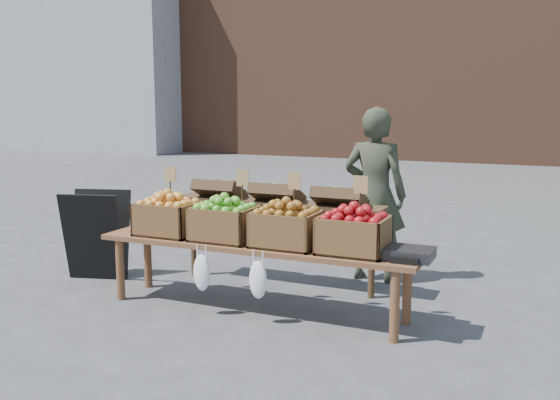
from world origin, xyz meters
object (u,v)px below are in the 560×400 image
at_px(back_table, 277,231).
at_px(crate_green_apples, 353,235).
at_px(crate_russet_pears, 225,223).
at_px(display_bench, 255,277).
at_px(chalkboard_sign, 97,235).
at_px(weighing_scale, 409,254).
at_px(crate_golden_apples, 168,218).
at_px(crate_red_apples, 286,229).
at_px(vendor, 375,195).

distance_m(back_table, crate_green_apples, 1.21).
relative_size(back_table, crate_russet_pears, 4.20).
bearing_deg(display_bench, back_table, 99.88).
relative_size(chalkboard_sign, weighing_scale, 2.55).
relative_size(chalkboard_sign, display_bench, 0.32).
xyz_separation_m(crate_golden_apples, crate_red_apples, (1.10, 0.00, 0.00)).
height_order(vendor, crate_green_apples, vendor).
distance_m(vendor, weighing_scale, 1.44).
relative_size(back_table, display_bench, 0.78).
height_order(vendor, crate_russet_pears, vendor).
distance_m(display_bench, crate_russet_pears, 0.51).
bearing_deg(display_bench, crate_golden_apples, 180.00).
bearing_deg(crate_green_apples, back_table, 142.85).
bearing_deg(back_table, crate_golden_apples, -134.18).
relative_size(vendor, crate_red_apples, 3.31).
xyz_separation_m(back_table, crate_green_apples, (0.95, -0.72, 0.19)).
relative_size(chalkboard_sign, crate_russet_pears, 1.73).
xyz_separation_m(crate_russet_pears, crate_red_apples, (0.55, 0.00, 0.00)).
height_order(crate_golden_apples, crate_russet_pears, same).
bearing_deg(vendor, crate_russet_pears, 55.55).
height_order(back_table, weighing_scale, back_table).
bearing_deg(chalkboard_sign, crate_russet_pears, -24.62).
distance_m(chalkboard_sign, crate_russet_pears, 1.58).
relative_size(crate_golden_apples, crate_russet_pears, 1.00).
xyz_separation_m(crate_russet_pears, crate_green_apples, (1.10, 0.00, 0.00)).
xyz_separation_m(back_table, weighing_scale, (1.38, -0.72, 0.09)).
relative_size(crate_red_apples, weighing_scale, 1.47).
relative_size(vendor, crate_golden_apples, 3.31).
distance_m(chalkboard_sign, crate_green_apples, 2.66).
bearing_deg(crate_red_apples, vendor, 74.32).
bearing_deg(crate_red_apples, crate_russet_pears, 180.00).
bearing_deg(crate_golden_apples, vendor, 41.29).
distance_m(chalkboard_sign, crate_golden_apples, 1.05).
xyz_separation_m(chalkboard_sign, crate_red_apples, (2.09, -0.23, 0.28)).
relative_size(chalkboard_sign, back_table, 0.41).
distance_m(crate_golden_apples, crate_red_apples, 1.10).
height_order(back_table, crate_red_apples, back_table).
bearing_deg(vendor, back_table, 37.40).
xyz_separation_m(back_table, crate_golden_apples, (-0.70, -0.72, 0.19)).
distance_m(crate_golden_apples, crate_russet_pears, 0.55).
distance_m(crate_red_apples, weighing_scale, 0.98).
relative_size(display_bench, crate_golden_apples, 5.40).
xyz_separation_m(chalkboard_sign, weighing_scale, (3.06, -0.23, 0.18)).
height_order(vendor, chalkboard_sign, vendor).
relative_size(back_table, crate_golden_apples, 4.20).
xyz_separation_m(crate_golden_apples, weighing_scale, (2.08, 0.00, -0.10)).
bearing_deg(crate_green_apples, display_bench, 180.00).
distance_m(crate_red_apples, crate_green_apples, 0.55).
height_order(crate_golden_apples, crate_red_apples, same).
bearing_deg(vendor, weighing_scale, 116.54).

